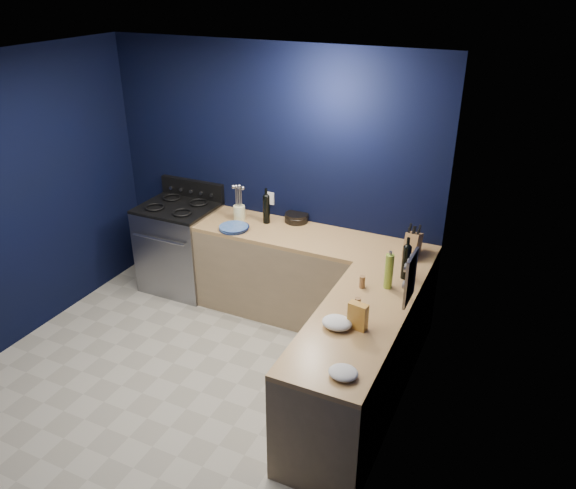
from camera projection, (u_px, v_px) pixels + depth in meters
The scene contains 27 objects.
floor at pixel (180, 386), 4.77m from camera, with size 3.50×3.50×0.02m, color #AEA897.
ceiling at pixel (145, 66), 3.61m from camera, with size 3.50×3.50×0.02m, color silver.
wall_back at pixel (271, 177), 5.62m from camera, with size 3.50×0.02×2.60m, color black.
wall_right at pixel (395, 302), 3.52m from camera, with size 0.02×3.50×2.60m, color black.
cab_back at pixel (311, 280), 5.51m from camera, with size 2.30×0.63×0.86m, color #937B59.
top_back at pixel (312, 238), 5.31m from camera, with size 2.30×0.63×0.04m, color olive.
cab_right at pixel (353, 371), 4.26m from camera, with size 0.63×1.67×0.86m, color #937B59.
top_right at pixel (357, 322), 4.06m from camera, with size 0.63×1.67×0.04m, color olive.
gas_range at pixel (181, 248), 6.07m from camera, with size 0.76×0.66×0.92m, color gray.
oven_door at pixel (163, 261), 5.82m from camera, with size 0.59×0.02×0.42m, color black.
cooktop at pixel (177, 207), 5.86m from camera, with size 0.76×0.66×0.03m, color black.
backguard at pixel (192, 189), 6.06m from camera, with size 0.76×0.06×0.20m, color black.
spice_panel at pixel (411, 278), 4.03m from camera, with size 0.02×0.28×0.38m, color gray.
wall_outlet at pixel (270, 198), 5.70m from camera, with size 0.09×0.02×0.13m, color white.
plate_stack at pixel (234, 228), 5.44m from camera, with size 0.28×0.28×0.04m, color #2A6098.
ramekin at pixel (241, 210), 5.83m from camera, with size 0.09×0.09×0.04m, color white.
utensil_crock at pixel (239, 213), 5.63m from camera, with size 0.12×0.12×0.15m, color #F3F3C3.
wine_bottle_back at pixel (266, 210), 5.53m from camera, with size 0.07×0.07×0.28m, color black.
lemon_basket at pixel (297, 218), 5.60m from camera, with size 0.23×0.23×0.09m, color black.
knife_block at pixel (413, 245), 4.90m from camera, with size 0.12×0.19×0.21m, color olive.
wine_bottle_right at pixel (406, 263), 4.53m from camera, with size 0.07×0.07×0.28m, color black.
oil_bottle at pixel (389, 271), 4.39m from camera, with size 0.07×0.07×0.29m, color #87A62F.
spice_jar_near at pixel (362, 282), 4.43m from camera, with size 0.05×0.05×0.10m, color olive.
spice_jar_far at pixel (358, 303), 4.16m from camera, with size 0.05×0.05×0.09m, color olive.
crouton_bag at pixel (358, 316), 3.91m from camera, with size 0.14×0.06×0.20m, color red.
towel_front at pixel (337, 323), 3.95m from camera, with size 0.22×0.19×0.08m, color white.
towel_end at pixel (343, 373), 3.47m from camera, with size 0.19×0.17×0.06m, color white.
Camera 1 is at (2.43, -3.00, 3.18)m, focal length 35.00 mm.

